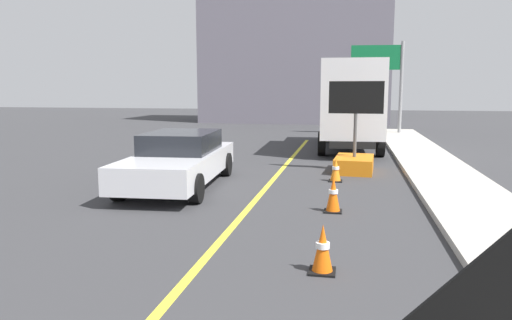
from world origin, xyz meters
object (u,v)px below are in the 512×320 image
object	(u,v)px
box_truck	(350,104)
traffic_cone_mid_lane	(323,249)
arrow_board_trailer	(354,156)
highway_guide_sign	(387,71)
traffic_cone_far_lane	(333,194)
traffic_cone_curbside	(336,170)
pickup_car	(180,159)

from	to	relation	value
box_truck	traffic_cone_mid_lane	size ratio (longest dim) A/B	11.20
arrow_board_trailer	highway_guide_sign	bearing A→B (deg)	82.18
traffic_cone_far_lane	box_truck	bearing A→B (deg)	88.50
arrow_board_trailer	traffic_cone_curbside	distance (m)	1.77
arrow_board_trailer	highway_guide_sign	distance (m)	12.87
box_truck	pickup_car	bearing A→B (deg)	-116.33
arrow_board_trailer	box_truck	xyz separation A→B (m)	(-0.18, 5.40, 1.40)
traffic_cone_curbside	highway_guide_sign	bearing A→B (deg)	81.11
box_truck	traffic_cone_curbside	world-z (taller)	box_truck
traffic_cone_mid_lane	box_truck	bearing A→B (deg)	88.76
arrow_board_trailer	traffic_cone_mid_lane	xyz separation A→B (m)	(-0.47, -8.31, -0.15)
highway_guide_sign	traffic_cone_far_lane	bearing A→B (deg)	-97.05
pickup_car	traffic_cone_curbside	distance (m)	4.16
arrow_board_trailer	traffic_cone_curbside	xyz separation A→B (m)	(-0.50, -1.69, -0.16)
pickup_car	traffic_cone_curbside	xyz separation A→B (m)	(3.89, 1.42, -0.38)
pickup_car	traffic_cone_far_lane	size ratio (longest dim) A/B	7.07
box_truck	traffic_cone_far_lane	distance (m)	10.51
highway_guide_sign	traffic_cone_mid_lane	size ratio (longest dim) A/B	7.45
arrow_board_trailer	traffic_cone_mid_lane	bearing A→B (deg)	-93.25
highway_guide_sign	box_truck	bearing A→B (deg)	-105.02
arrow_board_trailer	pickup_car	xyz separation A→B (m)	(-4.39, -3.11, 0.22)
arrow_board_trailer	traffic_cone_far_lane	xyz separation A→B (m)	(-0.45, -5.00, -0.12)
traffic_cone_curbside	traffic_cone_mid_lane	bearing A→B (deg)	-89.75
box_truck	pickup_car	size ratio (longest dim) A/B	1.43
traffic_cone_mid_lane	traffic_cone_far_lane	size ratio (longest dim) A/B	0.90
traffic_cone_mid_lane	traffic_cone_curbside	world-z (taller)	traffic_cone_mid_lane
pickup_car	traffic_cone_curbside	world-z (taller)	pickup_car
box_truck	traffic_cone_mid_lane	distance (m)	13.80
traffic_cone_far_lane	traffic_cone_mid_lane	bearing A→B (deg)	-90.40
box_truck	highway_guide_sign	distance (m)	7.42
pickup_car	traffic_cone_curbside	bearing A→B (deg)	20.05
traffic_cone_far_lane	traffic_cone_curbside	size ratio (longest dim) A/B	1.15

